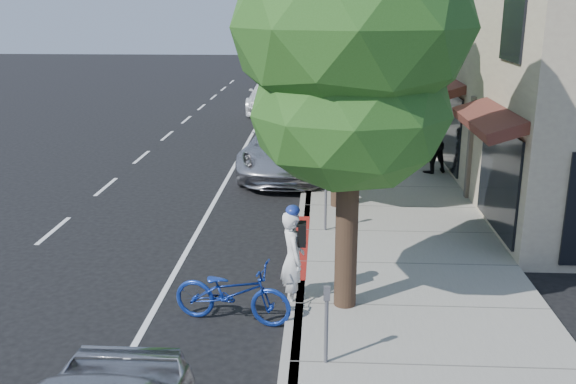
# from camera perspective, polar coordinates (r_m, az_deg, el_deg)

# --- Properties ---
(ground) EXTENTS (120.00, 120.00, 0.00)m
(ground) POSITION_cam_1_polar(r_m,az_deg,el_deg) (13.80, 1.02, -6.72)
(ground) COLOR black
(ground) RESTS_ON ground
(sidewalk) EXTENTS (4.60, 56.00, 0.15)m
(sidewalk) POSITION_cam_1_polar(r_m,az_deg,el_deg) (21.45, 7.98, 1.78)
(sidewalk) COLOR gray
(sidewalk) RESTS_ON ground
(curb) EXTENTS (0.30, 56.00, 0.15)m
(curb) POSITION_cam_1_polar(r_m,az_deg,el_deg) (21.37, 1.83, 1.88)
(curb) COLOR #9E998E
(curb) RESTS_ON ground
(curb_red_segment) EXTENTS (0.32, 4.00, 0.15)m
(curb_red_segment) POSITION_cam_1_polar(r_m,az_deg,el_deg) (14.70, 1.17, -4.93)
(curb_red_segment) COLOR maroon
(curb_red_segment) RESTS_ON ground
(storefront_building) EXTENTS (10.00, 36.00, 7.00)m
(storefront_building) POSITION_cam_1_polar(r_m,az_deg,el_deg) (32.08, 20.15, 11.96)
(storefront_building) COLOR beige
(storefront_building) RESTS_ON ground
(street_tree_0) EXTENTS (4.01, 4.01, 7.74)m
(street_tree_0) POSITION_cam_1_polar(r_m,az_deg,el_deg) (10.71, 5.71, 13.76)
(street_tree_0) COLOR black
(street_tree_0) RESTS_ON ground
(street_tree_1) EXTENTS (4.87, 4.87, 7.51)m
(street_tree_1) POSITION_cam_1_polar(r_m,az_deg,el_deg) (16.72, 4.80, 13.42)
(street_tree_1) COLOR black
(street_tree_1) RESTS_ON ground
(street_tree_2) EXTENTS (4.09, 4.09, 7.25)m
(street_tree_2) POSITION_cam_1_polar(r_m,az_deg,el_deg) (22.71, 4.40, 14.13)
(street_tree_2) COLOR black
(street_tree_2) RESTS_ON ground
(street_tree_3) EXTENTS (4.69, 4.69, 8.10)m
(street_tree_3) POSITION_cam_1_polar(r_m,az_deg,el_deg) (28.70, 4.18, 15.60)
(street_tree_3) COLOR black
(street_tree_3) RESTS_ON ground
(street_tree_4) EXTENTS (4.42, 4.42, 7.93)m
(street_tree_4) POSITION_cam_1_polar(r_m,az_deg,el_deg) (34.70, 4.02, 15.60)
(street_tree_4) COLOR black
(street_tree_4) RESTS_ON ground
(street_tree_5) EXTENTS (4.11, 4.11, 7.34)m
(street_tree_5) POSITION_cam_1_polar(r_m,az_deg,el_deg) (40.70, 3.90, 15.18)
(street_tree_5) COLOR black
(street_tree_5) RESTS_ON ground
(cyclist) EXTENTS (0.59, 0.76, 1.83)m
(cyclist) POSITION_cam_1_polar(r_m,az_deg,el_deg) (11.83, 0.43, -5.96)
(cyclist) COLOR white
(cyclist) RESTS_ON ground
(bicycle) EXTENTS (2.23, 1.13, 1.12)m
(bicycle) POSITION_cam_1_polar(r_m,az_deg,el_deg) (11.40, -4.97, -8.89)
(bicycle) COLOR navy
(bicycle) RESTS_ON ground
(silver_suv) EXTENTS (3.17, 6.34, 1.72)m
(silver_suv) POSITION_cam_1_polar(r_m,az_deg,el_deg) (21.21, 0.18, 3.96)
(silver_suv) COLOR #B7B6BB
(silver_suv) RESTS_ON ground
(dark_sedan) EXTENTS (2.24, 4.94, 1.57)m
(dark_sedan) POSITION_cam_1_polar(r_m,az_deg,el_deg) (22.63, 0.63, 4.55)
(dark_sedan) COLOR black
(dark_sedan) RESTS_ON ground
(white_pickup) EXTENTS (2.40, 5.82, 1.68)m
(white_pickup) POSITION_cam_1_polar(r_m,az_deg,el_deg) (34.10, -1.37, 8.64)
(white_pickup) COLOR white
(white_pickup) RESTS_ON ground
(dark_suv_far) EXTENTS (2.23, 4.42, 1.44)m
(dark_suv_far) POSITION_cam_1_polar(r_m,az_deg,el_deg) (36.18, 1.62, 8.89)
(dark_suv_far) COLOR black
(dark_suv_far) RESTS_ON ground
(pedestrian) EXTENTS (1.19, 1.08, 1.97)m
(pedestrian) POSITION_cam_1_polar(r_m,az_deg,el_deg) (21.19, 12.75, 4.31)
(pedestrian) COLOR black
(pedestrian) RESTS_ON sidewalk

